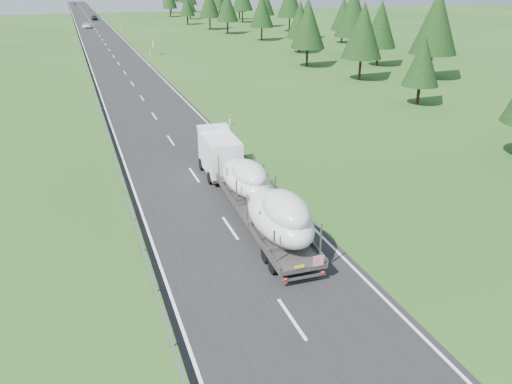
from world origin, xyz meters
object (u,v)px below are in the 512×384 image
object	(u,v)px
highway_sign	(153,45)
distant_car_blue	(74,3)
distant_van	(87,25)
distant_car_dark	(94,18)
boat_truck	(252,187)

from	to	relation	value
highway_sign	distant_car_blue	xyz separation A→B (m)	(-9.09, 190.58, -1.10)
distant_van	highway_sign	bearing A→B (deg)	-76.80
distant_van	distant_car_dark	size ratio (longest dim) A/B	1.10
distant_van	distant_car_dark	bearing A→B (deg)	86.55
distant_van	boat_truck	bearing A→B (deg)	-84.07
distant_van	distant_car_blue	bearing A→B (deg)	94.23
highway_sign	boat_truck	bearing A→B (deg)	-94.40
highway_sign	boat_truck	world-z (taller)	boat_truck
boat_truck	distant_car_dark	distance (m)	155.01
highway_sign	distant_car_dark	bearing A→B (deg)	93.67
boat_truck	distant_van	xyz separation A→B (m)	(-3.76, 127.79, -1.22)
distant_van	distant_car_blue	distance (m)	132.61
highway_sign	distant_van	bearing A→B (deg)	98.96
distant_car_blue	highway_sign	bearing A→B (deg)	-91.63
highway_sign	distant_car_dark	xyz separation A→B (m)	(-5.46, 85.19, -1.02)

